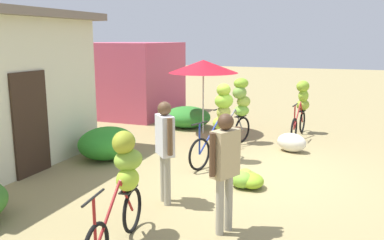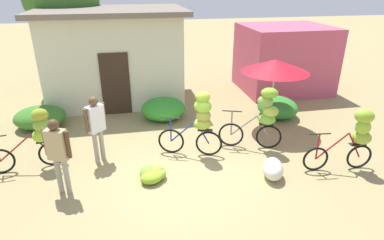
{
  "view_description": "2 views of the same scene",
  "coord_description": "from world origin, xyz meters",
  "px_view_note": "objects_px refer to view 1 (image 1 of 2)",
  "views": [
    {
      "loc": [
        -7.53,
        -1.51,
        2.61
      ],
      "look_at": [
        0.7,
        1.62,
        0.84
      ],
      "focal_mm": 38.09,
      "sensor_mm": 36.0,
      "label": 1
    },
    {
      "loc": [
        -1.04,
        -6.04,
        4.08
      ],
      "look_at": [
        0.32,
        0.78,
        1.03
      ],
      "focal_mm": 30.18,
      "sensor_mm": 36.0,
      "label": 2
    }
  ],
  "objects_px": {
    "bicycle_by_shop": "(302,103)",
    "banana_pile_on_ground": "(247,179)",
    "bicycle_leftmost": "(124,179)",
    "bicycle_near_pile": "(221,118)",
    "bicycle_center_loaded": "(239,106)",
    "shop_pink": "(131,79)",
    "person_bystander": "(165,142)",
    "produce_sack": "(292,142)",
    "market_umbrella": "(203,66)",
    "person_vendor": "(225,161)"
  },
  "relations": [
    {
      "from": "bicycle_leftmost",
      "to": "bicycle_by_shop",
      "type": "distance_m",
      "value": 7.21
    },
    {
      "from": "bicycle_near_pile",
      "to": "produce_sack",
      "type": "bearing_deg",
      "value": -43.5
    },
    {
      "from": "bicycle_center_loaded",
      "to": "person_bystander",
      "type": "xyz_separation_m",
      "value": [
        -4.08,
        0.15,
        0.04
      ]
    },
    {
      "from": "shop_pink",
      "to": "bicycle_center_loaded",
      "type": "relative_size",
      "value": 1.94
    },
    {
      "from": "bicycle_leftmost",
      "to": "person_bystander",
      "type": "height_order",
      "value": "person_bystander"
    },
    {
      "from": "bicycle_near_pile",
      "to": "banana_pile_on_ground",
      "type": "xyz_separation_m",
      "value": [
        -1.23,
        -0.87,
        -0.83
      ]
    },
    {
      "from": "shop_pink",
      "to": "bicycle_near_pile",
      "type": "relative_size",
      "value": 1.9
    },
    {
      "from": "market_umbrella",
      "to": "bicycle_leftmost",
      "type": "bearing_deg",
      "value": -170.04
    },
    {
      "from": "person_bystander",
      "to": "bicycle_near_pile",
      "type": "bearing_deg",
      "value": -4.24
    },
    {
      "from": "produce_sack",
      "to": "bicycle_leftmost",
      "type": "bearing_deg",
      "value": 163.91
    },
    {
      "from": "bicycle_leftmost",
      "to": "produce_sack",
      "type": "bearing_deg",
      "value": -16.09
    },
    {
      "from": "bicycle_leftmost",
      "to": "bicycle_near_pile",
      "type": "bearing_deg",
      "value": -2.47
    },
    {
      "from": "produce_sack",
      "to": "person_vendor",
      "type": "height_order",
      "value": "person_vendor"
    },
    {
      "from": "shop_pink",
      "to": "bicycle_by_shop",
      "type": "distance_m",
      "value": 5.99
    },
    {
      "from": "bicycle_center_loaded",
      "to": "person_vendor",
      "type": "xyz_separation_m",
      "value": [
        -4.72,
        -1.02,
        0.04
      ]
    },
    {
      "from": "shop_pink",
      "to": "bicycle_leftmost",
      "type": "relative_size",
      "value": 1.87
    },
    {
      "from": "bicycle_near_pile",
      "to": "person_bystander",
      "type": "xyz_separation_m",
      "value": [
        -2.42,
        0.18,
        0.04
      ]
    },
    {
      "from": "market_umbrella",
      "to": "produce_sack",
      "type": "distance_m",
      "value": 3.21
    },
    {
      "from": "banana_pile_on_ground",
      "to": "person_bystander",
      "type": "bearing_deg",
      "value": 138.83
    },
    {
      "from": "shop_pink",
      "to": "market_umbrella",
      "type": "relative_size",
      "value": 1.57
    },
    {
      "from": "bicycle_leftmost",
      "to": "person_bystander",
      "type": "bearing_deg",
      "value": 0.79
    },
    {
      "from": "bicycle_center_loaded",
      "to": "market_umbrella",
      "type": "bearing_deg",
      "value": 57.44
    },
    {
      "from": "bicycle_leftmost",
      "to": "produce_sack",
      "type": "distance_m",
      "value": 5.37
    },
    {
      "from": "bicycle_near_pile",
      "to": "produce_sack",
      "type": "distance_m",
      "value": 2.05
    },
    {
      "from": "person_bystander",
      "to": "bicycle_center_loaded",
      "type": "bearing_deg",
      "value": -2.07
    },
    {
      "from": "bicycle_near_pile",
      "to": "bicycle_leftmost",
      "type": "bearing_deg",
      "value": 177.53
    },
    {
      "from": "bicycle_center_loaded",
      "to": "person_bystander",
      "type": "height_order",
      "value": "person_bystander"
    },
    {
      "from": "person_vendor",
      "to": "market_umbrella",
      "type": "bearing_deg",
      "value": 22.11
    },
    {
      "from": "market_umbrella",
      "to": "bicycle_center_loaded",
      "type": "relative_size",
      "value": 1.24
    },
    {
      "from": "bicycle_center_loaded",
      "to": "produce_sack",
      "type": "relative_size",
      "value": 2.35
    },
    {
      "from": "bicycle_near_pile",
      "to": "produce_sack",
      "type": "xyz_separation_m",
      "value": [
        1.39,
        -1.32,
        -0.75
      ]
    },
    {
      "from": "bicycle_near_pile",
      "to": "bicycle_by_shop",
      "type": "bearing_deg",
      "value": -21.59
    },
    {
      "from": "shop_pink",
      "to": "bicycle_center_loaded",
      "type": "distance_m",
      "value": 5.29
    },
    {
      "from": "bicycle_near_pile",
      "to": "person_bystander",
      "type": "height_order",
      "value": "bicycle_near_pile"
    },
    {
      "from": "shop_pink",
      "to": "produce_sack",
      "type": "xyz_separation_m",
      "value": [
        -2.98,
        -5.89,
        -1.01
      ]
    },
    {
      "from": "bicycle_by_shop",
      "to": "person_bystander",
      "type": "height_order",
      "value": "person_bystander"
    },
    {
      "from": "banana_pile_on_ground",
      "to": "person_bystander",
      "type": "distance_m",
      "value": 1.82
    },
    {
      "from": "bicycle_by_shop",
      "to": "banana_pile_on_ground",
      "type": "distance_m",
      "value": 4.62
    },
    {
      "from": "produce_sack",
      "to": "bicycle_center_loaded",
      "type": "bearing_deg",
      "value": 78.76
    },
    {
      "from": "produce_sack",
      "to": "shop_pink",
      "type": "bearing_deg",
      "value": 63.19
    },
    {
      "from": "bicycle_near_pile",
      "to": "produce_sack",
      "type": "height_order",
      "value": "bicycle_near_pile"
    },
    {
      "from": "bicycle_center_loaded",
      "to": "produce_sack",
      "type": "xyz_separation_m",
      "value": [
        -0.27,
        -1.35,
        -0.75
      ]
    },
    {
      "from": "bicycle_leftmost",
      "to": "person_vendor",
      "type": "distance_m",
      "value": 1.34
    },
    {
      "from": "bicycle_leftmost",
      "to": "bicycle_by_shop",
      "type": "bearing_deg",
      "value": -11.8
    },
    {
      "from": "shop_pink",
      "to": "bicycle_center_loaded",
      "type": "bearing_deg",
      "value": -120.81
    },
    {
      "from": "banana_pile_on_ground",
      "to": "person_vendor",
      "type": "height_order",
      "value": "person_vendor"
    },
    {
      "from": "shop_pink",
      "to": "market_umbrella",
      "type": "bearing_deg",
      "value": -120.16
    },
    {
      "from": "person_vendor",
      "to": "person_bystander",
      "type": "relative_size",
      "value": 1.0
    },
    {
      "from": "banana_pile_on_ground",
      "to": "bicycle_by_shop",
      "type": "bearing_deg",
      "value": -5.59
    },
    {
      "from": "bicycle_near_pile",
      "to": "bicycle_center_loaded",
      "type": "relative_size",
      "value": 1.02
    }
  ]
}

